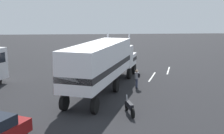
{
  "coord_description": "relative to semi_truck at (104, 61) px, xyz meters",
  "views": [
    {
      "loc": [
        -28.53,
        3.02,
        6.47
      ],
      "look_at": [
        -3.67,
        0.92,
        1.6
      ],
      "focal_mm": 43.97,
      "sensor_mm": 36.0,
      "label": 1
    }
  ],
  "objects": [
    {
      "name": "lane_stripe_mid",
      "position": [
        7.82,
        -7.91,
        -2.52
      ],
      "size": [
        4.2,
        1.63,
        0.01
      ],
      "primitive_type": "cube",
      "rotation": [
        0.0,
        0.0,
        -0.34
      ],
      "color": "silver",
      "rests_on": "ground_plane"
    },
    {
      "name": "lane_stripe_near",
      "position": [
        4.76,
        -5.3,
        -2.52
      ],
      "size": [
        4.15,
        1.76,
        0.01
      ],
      "primitive_type": "cube",
      "rotation": [
        0.0,
        0.0,
        -0.38
      ],
      "color": "silver",
      "rests_on": "ground_plane"
    },
    {
      "name": "person_bystander",
      "position": [
        0.67,
        -2.95,
        -1.63
      ],
      "size": [
        0.39,
        0.48,
        1.63
      ],
      "color": "#2D3347",
      "rests_on": "ground_plane"
    },
    {
      "name": "motorcycle",
      "position": [
        -5.73,
        -1.35,
        -2.04
      ],
      "size": [
        2.1,
        0.38,
        1.12
      ],
      "color": "black",
      "rests_on": "ground_plane"
    },
    {
      "name": "ground_plane",
      "position": [
        5.93,
        -1.8,
        -2.52
      ],
      "size": [
        120.0,
        120.0,
        0.0
      ],
      "primitive_type": "plane",
      "color": "#232326"
    },
    {
      "name": "semi_truck",
      "position": [
        0.0,
        0.0,
        0.0
      ],
      "size": [
        14.09,
        7.5,
        4.5
      ],
      "color": "white",
      "rests_on": "ground_plane"
    }
  ]
}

